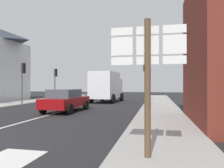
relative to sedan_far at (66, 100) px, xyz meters
The scene contains 10 objects.
ground_plane 2.07m from the sedan_far, 98.22° to the left, with size 80.00×80.00×0.00m, color #232326.
sidewalk_right 6.11m from the sedan_far, ahead, with size 2.63×44.00×0.14m, color #9E9B96.
lane_centre_stripe 2.24m from the sedan_far, 97.52° to the right, with size 0.16×12.00×0.01m, color silver.
sedan_far is the anchor object (origin of this frame).
delivery_truck 8.29m from the sedan_far, 84.36° to the left, with size 2.81×5.15×3.05m.
route_sign_post 10.10m from the sedan_far, 55.72° to the right, with size 1.66×0.14×3.20m.
traffic_light_far_left 11.38m from the sedan_far, 120.00° to the left, with size 0.30×0.49×3.64m.
traffic_light_far_right 12.26m from the sedan_far, 65.30° to the left, with size 0.30×0.49×3.75m.
traffic_light_near_left 6.93m from the sedan_far, 147.43° to the left, with size 0.30×0.49×3.68m.
traffic_light_near_right 5.97m from the sedan_far, 26.58° to the left, with size 0.30×0.49×3.63m.
Camera 1 is at (6.12, -5.01, 1.72)m, focal length 34.33 mm.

